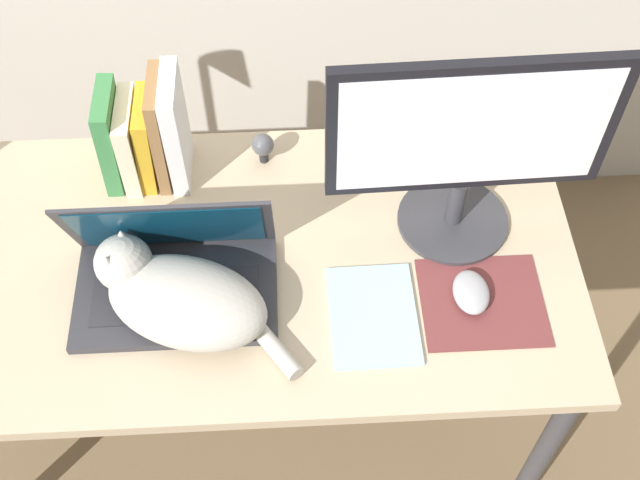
# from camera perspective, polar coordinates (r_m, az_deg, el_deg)

# --- Properties ---
(desk) EXTENTS (1.40, 0.70, 0.71)m
(desk) POSITION_cam_1_polar(r_m,az_deg,el_deg) (1.66, -6.40, -2.79)
(desk) COLOR tan
(desk) RESTS_ON ground_plane
(laptop) EXTENTS (0.38, 0.24, 0.24)m
(laptop) POSITION_cam_1_polar(r_m,az_deg,el_deg) (1.54, -10.31, -2.31)
(laptop) COLOR #2D2D33
(laptop) RESTS_ON desk
(cat) EXTENTS (0.38, 0.29, 0.15)m
(cat) POSITION_cam_1_polar(r_m,az_deg,el_deg) (1.49, -10.07, -3.95)
(cat) COLOR #B2ADA3
(cat) RESTS_ON desk
(external_monitor) EXTENTS (0.53, 0.23, 0.43)m
(external_monitor) POSITION_cam_1_polar(r_m,az_deg,el_deg) (1.50, 10.55, 6.68)
(external_monitor) COLOR #333338
(external_monitor) RESTS_ON desk
(mousepad) EXTENTS (0.24, 0.21, 0.00)m
(mousepad) POSITION_cam_1_polar(r_m,az_deg,el_deg) (1.57, 11.46, -4.33)
(mousepad) COLOR brown
(mousepad) RESTS_ON desk
(computer_mouse) EXTENTS (0.07, 0.10, 0.03)m
(computer_mouse) POSITION_cam_1_polar(r_m,az_deg,el_deg) (1.55, 10.69, -3.67)
(computer_mouse) COLOR #99999E
(computer_mouse) RESTS_ON mousepad
(book_row) EXTENTS (0.17, 0.15, 0.25)m
(book_row) POSITION_cam_1_polar(r_m,az_deg,el_deg) (1.69, -12.29, 7.33)
(book_row) COLOR #387A42
(book_row) RESTS_ON desk
(notepad) EXTENTS (0.17, 0.22, 0.01)m
(notepad) POSITION_cam_1_polar(r_m,az_deg,el_deg) (1.52, 3.80, -5.35)
(notepad) COLOR #99C6E0
(notepad) RESTS_ON desk
(webcam) EXTENTS (0.05, 0.05, 0.07)m
(webcam) POSITION_cam_1_polar(r_m,az_deg,el_deg) (1.73, -4.08, 6.71)
(webcam) COLOR #232328
(webcam) RESTS_ON desk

